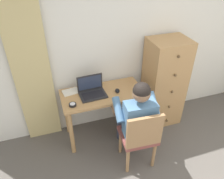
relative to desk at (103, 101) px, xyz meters
The scene contains 10 objects.
wall_back 0.88m from the desk, 32.85° to the left, with size 4.80×0.05×2.50m, color silver.
curtain_panel 0.98m from the desk, 162.30° to the left, with size 0.46×0.03×2.16m, color #CCB77A.
desk is the anchor object (origin of this frame).
dresser 0.96m from the desk, ahead, with size 0.54×0.47×1.34m.
chair 0.71m from the desk, 67.19° to the right, with size 0.44×0.43×0.88m.
person_seated 0.55m from the desk, 58.66° to the right, with size 0.55×0.60×1.20m.
laptop 0.23m from the desk, 169.22° to the left, with size 0.35×0.27×0.24m.
computer_mouse 0.25m from the desk, 10.06° to the right, with size 0.06×0.10×0.03m, color black.
desk_clock 0.47m from the desk, 161.10° to the right, with size 0.09×0.09×0.03m.
notebook_pad 0.44m from the desk, 159.01° to the left, with size 0.21×0.15×0.01m, color silver.
Camera 1 is at (-1.14, -0.44, 2.45)m, focal length 35.68 mm.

